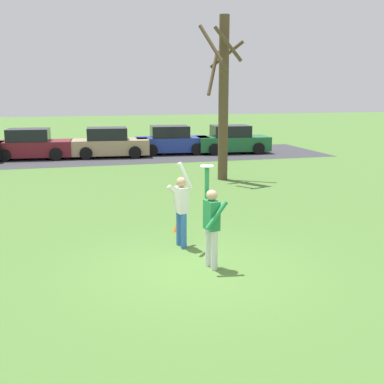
{
  "coord_description": "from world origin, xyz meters",
  "views": [
    {
      "loc": [
        -2.64,
        -9.19,
        3.62
      ],
      "look_at": [
        0.17,
        1.06,
        1.39
      ],
      "focal_mm": 46.08,
      "sensor_mm": 36.0,
      "label": 1
    }
  ],
  "objects_px": {
    "parked_car_maroon": "(31,145)",
    "parked_car_green": "(232,140)",
    "person_catcher": "(212,222)",
    "parked_car_tan": "(109,144)",
    "person_defender": "(181,206)",
    "parked_car_blue": "(172,141)",
    "bare_tree_tall": "(223,94)",
    "frisbee_disc": "(207,166)",
    "field_cone_orange": "(178,225)"
  },
  "relations": [
    {
      "from": "parked_car_maroon",
      "to": "parked_car_green",
      "type": "height_order",
      "value": "same"
    },
    {
      "from": "person_catcher",
      "to": "parked_car_tan",
      "type": "xyz_separation_m",
      "value": [
        -0.22,
        17.63,
        -0.25
      ]
    },
    {
      "from": "parked_car_tan",
      "to": "parked_car_green",
      "type": "distance_m",
      "value": 7.0
    },
    {
      "from": "parked_car_tan",
      "to": "person_defender",
      "type": "bearing_deg",
      "value": -84.89
    },
    {
      "from": "person_catcher",
      "to": "parked_car_tan",
      "type": "distance_m",
      "value": 17.64
    },
    {
      "from": "person_defender",
      "to": "parked_car_blue",
      "type": "height_order",
      "value": "person_defender"
    },
    {
      "from": "parked_car_tan",
      "to": "parked_car_blue",
      "type": "distance_m",
      "value": 3.57
    },
    {
      "from": "person_defender",
      "to": "bare_tree_tall",
      "type": "xyz_separation_m",
      "value": [
        3.73,
        8.05,
        2.44
      ]
    },
    {
      "from": "person_defender",
      "to": "parked_car_tan",
      "type": "xyz_separation_m",
      "value": [
        0.03,
        16.11,
        -0.25
      ]
    },
    {
      "from": "parked_car_blue",
      "to": "frisbee_disc",
      "type": "bearing_deg",
      "value": -95.47
    },
    {
      "from": "person_catcher",
      "to": "frisbee_disc",
      "type": "bearing_deg",
      "value": 0.0
    },
    {
      "from": "frisbee_disc",
      "to": "parked_car_tan",
      "type": "xyz_separation_m",
      "value": [
        -0.18,
        17.41,
        -1.37
      ]
    },
    {
      "from": "person_defender",
      "to": "bare_tree_tall",
      "type": "height_order",
      "value": "bare_tree_tall"
    },
    {
      "from": "frisbee_disc",
      "to": "parked_car_blue",
      "type": "distance_m",
      "value": 18.18
    },
    {
      "from": "frisbee_disc",
      "to": "field_cone_orange",
      "type": "height_order",
      "value": "frisbee_disc"
    },
    {
      "from": "parked_car_maroon",
      "to": "parked_car_green",
      "type": "xyz_separation_m",
      "value": [
        11.05,
        -0.45,
        0.0
      ]
    },
    {
      "from": "person_defender",
      "to": "parked_car_green",
      "type": "bearing_deg",
      "value": 146.82
    },
    {
      "from": "person_defender",
      "to": "parked_car_green",
      "type": "xyz_separation_m",
      "value": [
        7.03,
        15.98,
        -0.25
      ]
    },
    {
      "from": "parked_car_green",
      "to": "parked_car_maroon",
      "type": "bearing_deg",
      "value": -177.12
    },
    {
      "from": "person_catcher",
      "to": "frisbee_disc",
      "type": "distance_m",
      "value": 1.13
    },
    {
      "from": "parked_car_blue",
      "to": "bare_tree_tall",
      "type": "bearing_deg",
      "value": -83.75
    },
    {
      "from": "frisbee_disc",
      "to": "parked_car_blue",
      "type": "bearing_deg",
      "value": 79.31
    },
    {
      "from": "parked_car_tan",
      "to": "field_cone_orange",
      "type": "distance_m",
      "value": 14.9
    },
    {
      "from": "parked_car_blue",
      "to": "field_cone_orange",
      "type": "distance_m",
      "value": 15.66
    },
    {
      "from": "parked_car_green",
      "to": "bare_tree_tall",
      "type": "distance_m",
      "value": 9.0
    },
    {
      "from": "frisbee_disc",
      "to": "parked_car_blue",
      "type": "height_order",
      "value": "frisbee_disc"
    },
    {
      "from": "field_cone_orange",
      "to": "person_catcher",
      "type": "bearing_deg",
      "value": -89.34
    },
    {
      "from": "person_defender",
      "to": "frisbee_disc",
      "type": "relative_size",
      "value": 7.37
    },
    {
      "from": "person_defender",
      "to": "frisbee_disc",
      "type": "xyz_separation_m",
      "value": [
        0.22,
        -1.3,
        1.11
      ]
    },
    {
      "from": "field_cone_orange",
      "to": "parked_car_green",
      "type": "bearing_deg",
      "value": 65.23
    },
    {
      "from": "frisbee_disc",
      "to": "bare_tree_tall",
      "type": "relative_size",
      "value": 0.04
    },
    {
      "from": "parked_car_tan",
      "to": "parked_car_blue",
      "type": "height_order",
      "value": "same"
    },
    {
      "from": "parked_car_tan",
      "to": "bare_tree_tall",
      "type": "xyz_separation_m",
      "value": [
        3.7,
        -8.06,
        2.69
      ]
    },
    {
      "from": "parked_car_green",
      "to": "parked_car_tan",
      "type": "bearing_deg",
      "value": -175.89
    },
    {
      "from": "parked_car_maroon",
      "to": "field_cone_orange",
      "type": "distance_m",
      "value": 15.8
    },
    {
      "from": "frisbee_disc",
      "to": "field_cone_orange",
      "type": "relative_size",
      "value": 0.86
    },
    {
      "from": "parked_car_blue",
      "to": "bare_tree_tall",
      "type": "xyz_separation_m",
      "value": [
        0.15,
        -8.46,
        2.69
      ]
    },
    {
      "from": "person_catcher",
      "to": "bare_tree_tall",
      "type": "height_order",
      "value": "bare_tree_tall"
    },
    {
      "from": "person_defender",
      "to": "parked_car_blue",
      "type": "bearing_deg",
      "value": 158.34
    },
    {
      "from": "parked_car_tan",
      "to": "bare_tree_tall",
      "type": "bearing_deg",
      "value": -60.12
    },
    {
      "from": "frisbee_disc",
      "to": "field_cone_orange",
      "type": "bearing_deg",
      "value": 89.88
    },
    {
      "from": "bare_tree_tall",
      "to": "parked_car_green",
      "type": "bearing_deg",
      "value": 67.4
    },
    {
      "from": "person_defender",
      "to": "parked_car_green",
      "type": "distance_m",
      "value": 17.46
    },
    {
      "from": "parked_car_tan",
      "to": "parked_car_blue",
      "type": "bearing_deg",
      "value": 11.69
    },
    {
      "from": "bare_tree_tall",
      "to": "field_cone_orange",
      "type": "bearing_deg",
      "value": -117.2
    },
    {
      "from": "frisbee_disc",
      "to": "bare_tree_tall",
      "type": "height_order",
      "value": "bare_tree_tall"
    },
    {
      "from": "frisbee_disc",
      "to": "bare_tree_tall",
      "type": "distance_m",
      "value": 10.08
    },
    {
      "from": "parked_car_green",
      "to": "field_cone_orange",
      "type": "xyz_separation_m",
      "value": [
        -6.81,
        -14.75,
        -0.57
      ]
    },
    {
      "from": "frisbee_disc",
      "to": "field_cone_orange",
      "type": "xyz_separation_m",
      "value": [
        0.01,
        2.52,
        -1.93
      ]
    },
    {
      "from": "parked_car_maroon",
      "to": "field_cone_orange",
      "type": "relative_size",
      "value": 13.27
    }
  ]
}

